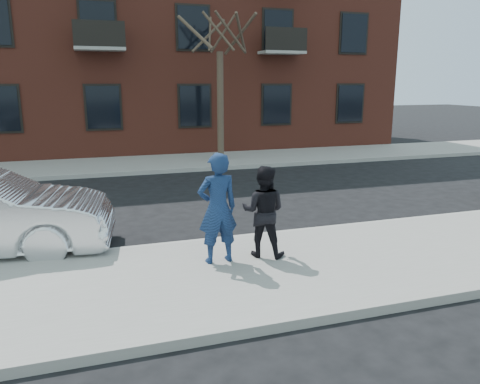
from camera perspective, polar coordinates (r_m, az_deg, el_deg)
name	(u,v)px	position (r m, az deg, el deg)	size (l,w,h in m)	color
ground	(135,288)	(7.82, -12.73, -11.32)	(100.00, 100.00, 0.00)	black
near_sidewalk	(136,290)	(7.56, -12.57, -11.57)	(50.00, 3.50, 0.15)	gray
near_curb	(126,251)	(9.22, -13.67, -6.99)	(50.00, 0.10, 0.15)	#999691
far_sidewalk	(106,166)	(18.63, -16.03, 3.07)	(50.00, 3.50, 0.15)	gray
far_curb	(108,175)	(16.86, -15.79, 2.06)	(50.00, 0.10, 0.15)	#999691
apartment_building	(134,21)	(25.40, -12.80, 19.63)	(24.30, 10.30, 12.30)	maroon
street_tree	(220,19)	(18.93, -2.51, 20.29)	(3.60, 3.60, 6.80)	#342A1F
man_hoodie	(218,208)	(7.97, -2.75, -2.01)	(0.73, 0.54, 1.92)	navy
man_peacoat	(263,211)	(8.31, 2.87, -2.37)	(1.00, 0.93, 1.64)	black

